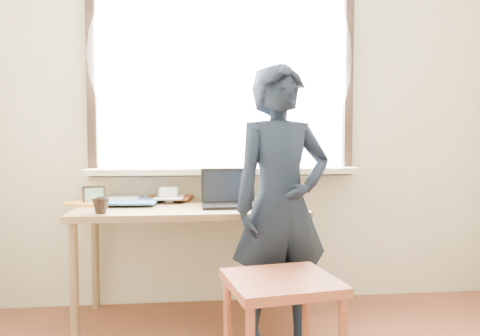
{
  "coord_description": "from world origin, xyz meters",
  "views": [
    {
      "loc": [
        -0.44,
        -1.26,
        1.14
      ],
      "look_at": [
        -0.2,
        0.95,
        1.01
      ],
      "focal_mm": 35.0,
      "sensor_mm": 36.0,
      "label": 1
    }
  ],
  "objects": [
    {
      "name": "laptop",
      "position": [
        -0.2,
        1.6,
        0.79
      ],
      "size": [
        0.34,
        0.27,
        0.23
      ],
      "color": "black",
      "rests_on": "desk"
    },
    {
      "name": "work_chair",
      "position": [
        -0.01,
        0.85,
        0.42
      ],
      "size": [
        0.56,
        0.54,
        0.5
      ],
      "color": "#9D5033",
      "rests_on": "ground"
    },
    {
      "name": "mug_dark",
      "position": [
        -0.93,
        1.39,
        0.78
      ],
      "size": [
        0.1,
        0.1,
        0.09
      ],
      "primitive_type": "imported",
      "rotation": [
        0.0,
        0.0,
        -0.03
      ],
      "color": "black",
      "rests_on": "desk"
    },
    {
      "name": "picture_frame",
      "position": [
        -1.03,
        1.73,
        0.79
      ],
      "size": [
        0.14,
        0.05,
        0.11
      ],
      "color": "black",
      "rests_on": "desk"
    },
    {
      "name": "person",
      "position": [
        0.06,
        1.25,
        0.78
      ],
      "size": [
        0.63,
        0.49,
        1.56
      ],
      "primitive_type": "imported",
      "rotation": [
        0.0,
        0.0,
        0.22
      ],
      "color": "black",
      "rests_on": "ground"
    },
    {
      "name": "desk",
      "position": [
        -0.43,
        1.63,
        0.66
      ],
      "size": [
        1.37,
        0.68,
        0.73
      ],
      "color": "brown",
      "rests_on": "ground"
    },
    {
      "name": "mug_white",
      "position": [
        -0.57,
        1.8,
        0.78
      ],
      "size": [
        0.18,
        0.18,
        0.1
      ],
      "primitive_type": "imported",
      "rotation": [
        0.0,
        0.0,
        0.76
      ],
      "color": "white",
      "rests_on": "desk"
    },
    {
      "name": "book_a",
      "position": [
        -0.89,
        1.8,
        0.75
      ],
      "size": [
        0.29,
        0.33,
        0.03
      ],
      "primitive_type": "imported",
      "rotation": [
        0.0,
        0.0,
        0.32
      ],
      "color": "white",
      "rests_on": "desk"
    },
    {
      "name": "desk_clutter",
      "position": [
        -0.86,
        1.8,
        0.75
      ],
      "size": [
        0.83,
        0.45,
        0.04
      ],
      "color": "gold",
      "rests_on": "desk"
    },
    {
      "name": "book_b",
      "position": [
        0.02,
        1.9,
        0.74
      ],
      "size": [
        0.27,
        0.27,
        0.02
      ],
      "primitive_type": "imported",
      "rotation": [
        0.0,
        0.0,
        -0.82
      ],
      "color": "white",
      "rests_on": "desk"
    },
    {
      "name": "mouse",
      "position": [
        -0.02,
        1.53,
        0.75
      ],
      "size": [
        0.1,
        0.07,
        0.04
      ],
      "primitive_type": "ellipsoid",
      "color": "black",
      "rests_on": "desk"
    }
  ]
}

